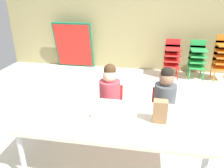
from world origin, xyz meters
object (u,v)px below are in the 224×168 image
at_px(seated_child_near_camera, 110,92).
at_px(kid_chair_green_stack, 197,57).
at_px(paper_plate_center_table, 81,107).
at_px(donut_powdered_on_plate, 96,114).
at_px(seated_child_middle_seat, 165,96).
at_px(kid_chair_red_stack, 172,56).
at_px(paper_plate_near_edge, 96,116).
at_px(folded_activity_table, 74,46).
at_px(craft_table, 112,122).
at_px(kid_chair_orange_stack, 223,55).
at_px(paper_bag_brown, 160,111).

distance_m(seated_child_near_camera, kid_chair_green_stack, 2.62).
xyz_separation_m(paper_plate_center_table, donut_powdered_on_plate, (0.20, -0.14, 0.02)).
bearing_deg(paper_plate_center_table, kid_chair_green_stack, 57.69).
height_order(seated_child_middle_seat, kid_chair_red_stack, seated_child_middle_seat).
bearing_deg(kid_chair_green_stack, paper_plate_near_edge, -117.95).
bearing_deg(seated_child_middle_seat, paper_plate_center_table, -152.24).
distance_m(kid_chair_green_stack, folded_activity_table, 2.76).
distance_m(folded_activity_table, donut_powdered_on_plate, 3.28).
bearing_deg(seated_child_near_camera, craft_table, -77.78).
bearing_deg(paper_plate_center_table, craft_table, -21.89).
bearing_deg(kid_chair_orange_stack, folded_activity_table, 175.93).
xyz_separation_m(kid_chair_red_stack, folded_activity_table, (-2.25, 0.23, 0.08)).
bearing_deg(donut_powdered_on_plate, kid_chair_green_stack, 62.05).
height_order(seated_child_near_camera, seated_child_middle_seat, same).
distance_m(craft_table, kid_chair_green_stack, 3.09).
xyz_separation_m(seated_child_near_camera, paper_bag_brown, (0.58, -0.60, 0.14)).
bearing_deg(paper_plate_center_table, seated_child_near_camera, 64.18).
bearing_deg(folded_activity_table, donut_powdered_on_plate, -67.18).
height_order(kid_chair_red_stack, donut_powdered_on_plate, kid_chair_red_stack).
xyz_separation_m(kid_chair_green_stack, paper_bag_brown, (-0.87, -2.78, 0.23)).
xyz_separation_m(folded_activity_table, paper_plate_near_edge, (1.27, -3.02, 0.05)).
xyz_separation_m(seated_child_middle_seat, paper_plate_near_edge, (-0.70, -0.61, 0.03)).
relative_size(seated_child_middle_seat, paper_bag_brown, 4.17).
bearing_deg(paper_plate_near_edge, donut_powdered_on_plate, 0.00).
xyz_separation_m(craft_table, folded_activity_table, (-1.44, 3.03, 0.00)).
distance_m(seated_child_middle_seat, paper_bag_brown, 0.62).
distance_m(seated_child_middle_seat, kid_chair_orange_stack, 2.52).
bearing_deg(seated_child_near_camera, kid_chair_orange_stack, 48.39).
bearing_deg(paper_bag_brown, seated_child_middle_seat, 81.88).
height_order(kid_chair_green_stack, paper_bag_brown, same).
bearing_deg(craft_table, folded_activity_table, 115.41).
relative_size(craft_table, kid_chair_red_stack, 2.23).
bearing_deg(kid_chair_green_stack, paper_plate_center_table, -122.31).
height_order(craft_table, kid_chair_green_stack, kid_chair_green_stack).
distance_m(kid_chair_red_stack, paper_plate_center_table, 2.90).
distance_m(paper_plate_near_edge, paper_plate_center_table, 0.24).
xyz_separation_m(seated_child_middle_seat, kid_chair_green_stack, (0.78, 2.18, -0.10)).
bearing_deg(paper_plate_center_table, paper_bag_brown, -9.16).
bearing_deg(folded_activity_table, kid_chair_green_stack, -4.80).
bearing_deg(kid_chair_red_stack, seated_child_middle_seat, -97.13).
bearing_deg(kid_chair_red_stack, paper_bag_brown, -97.35).
xyz_separation_m(paper_bag_brown, paper_plate_near_edge, (-0.62, -0.01, -0.11)).
relative_size(kid_chair_green_stack, donut_powdered_on_plate, 6.54).
bearing_deg(paper_plate_near_edge, seated_child_near_camera, 86.96).
distance_m(kid_chair_green_stack, paper_plate_center_table, 3.14).
height_order(seated_child_middle_seat, paper_plate_near_edge, seated_child_middle_seat).
bearing_deg(seated_child_near_camera, kid_chair_green_stack, 56.39).
bearing_deg(craft_table, kid_chair_orange_stack, 57.22).
xyz_separation_m(craft_table, seated_child_middle_seat, (0.54, 0.62, 0.02)).
bearing_deg(seated_child_middle_seat, paper_plate_near_edge, -138.89).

